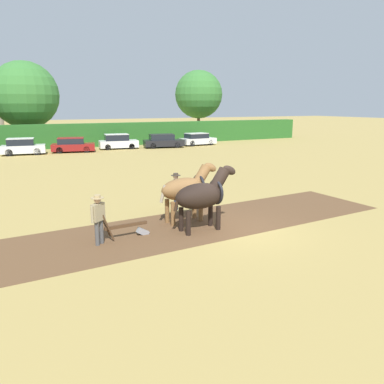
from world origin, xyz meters
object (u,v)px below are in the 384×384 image
(plow, at_px, (130,228))
(parked_car_center_left, at_px, (73,145))
(tree_center_right, at_px, (199,95))
(draft_horse_lead_right, at_px, (186,189))
(draft_horse_lead_left, at_px, (203,195))
(parked_car_center, at_px, (118,142))
(parked_car_right, at_px, (198,139))
(tree_center, at_px, (25,95))
(farmer_at_plow, at_px, (98,216))
(farmer_beside_team, at_px, (176,189))
(parked_car_left, at_px, (23,147))
(parked_car_center_right, at_px, (163,141))

(plow, xyz_separation_m, parked_car_center_left, (2.10, 26.76, 0.38))
(tree_center_right, height_order, draft_horse_lead_right, tree_center_right)
(draft_horse_lead_left, xyz_separation_m, parked_car_center, (4.28, 28.08, -0.59))
(parked_car_center, relative_size, parked_car_right, 1.00)
(plow, xyz_separation_m, parked_car_right, (16.45, 27.26, 0.37))
(tree_center_right, height_order, parked_car_center_left, tree_center_right)
(tree_center, relative_size, farmer_at_plow, 5.55)
(plow, distance_m, farmer_beside_team, 3.86)
(parked_car_right, bearing_deg, draft_horse_lead_right, -121.46)
(farmer_beside_team, relative_size, parked_car_left, 0.42)
(parked_car_center_left, bearing_deg, parked_car_left, -168.64)
(tree_center_right, relative_size, parked_car_left, 2.35)
(tree_center, height_order, plow, tree_center)
(tree_center_right, bearing_deg, parked_car_center_right, -132.30)
(tree_center_right, relative_size, farmer_beside_team, 5.66)
(plow, height_order, parked_car_center_left, parked_car_center_left)
(tree_center, distance_m, draft_horse_lead_right, 35.57)
(tree_center_right, height_order, parked_car_right, tree_center_right)
(parked_car_center, distance_m, parked_car_center_right, 4.96)
(farmer_at_plow, relative_size, parked_car_right, 0.41)
(parked_car_center, xyz_separation_m, parked_car_right, (9.47, -0.37, -0.06))
(plow, relative_size, parked_car_center, 0.42)
(farmer_at_plow, distance_m, parked_car_center_right, 29.91)
(parked_car_center_right, bearing_deg, plow, -104.48)
(tree_center_right, xyz_separation_m, farmer_beside_team, (-18.95, -35.17, -5.16))
(draft_horse_lead_right, distance_m, farmer_at_plow, 3.92)
(draft_horse_lead_left, distance_m, parked_car_left, 27.69)
(tree_center_right, bearing_deg, farmer_beside_team, -118.32)
(draft_horse_lead_right, distance_m, parked_car_right, 29.87)
(draft_horse_lead_right, xyz_separation_m, parked_car_right, (13.84, 26.47, -0.66))
(draft_horse_lead_left, height_order, farmer_beside_team, draft_horse_lead_left)
(plow, relative_size, farmer_at_plow, 1.04)
(plow, bearing_deg, parked_car_right, 55.06)
(tree_center, xyz_separation_m, tree_center_right, (23.29, 1.80, 0.37))
(farmer_beside_team, xyz_separation_m, parked_car_right, (13.57, 24.78, -0.29))
(plow, bearing_deg, farmer_beside_team, 36.92)
(draft_horse_lead_right, relative_size, plow, 1.48)
(farmer_at_plow, xyz_separation_m, farmer_beside_team, (4.03, 2.76, -0.02))
(farmer_at_plow, height_order, parked_car_center_left, farmer_at_plow)
(tree_center_right, height_order, farmer_beside_team, tree_center_right)
(draft_horse_lead_left, distance_m, draft_horse_lead_right, 1.24)
(parked_car_center_left, bearing_deg, tree_center, 122.66)
(tree_center_right, distance_m, farmer_at_plow, 44.65)
(draft_horse_lead_right, distance_m, farmer_beside_team, 1.75)
(tree_center, relative_size, parked_car_center, 2.25)
(draft_horse_lead_right, xyz_separation_m, parked_car_center, (4.37, 26.84, -0.60))
(parked_car_right, bearing_deg, parked_car_center_left, 178.14)
(parked_car_center_left, height_order, parked_car_center_right, parked_car_center_right)
(plow, distance_m, parked_car_center_left, 26.84)
(tree_center_right, bearing_deg, parked_car_left, -155.87)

